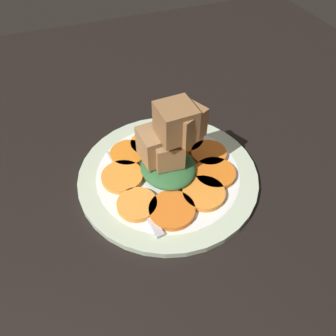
{
  "coord_description": "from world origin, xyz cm",
  "views": [
    {
      "loc": [
        31.1,
        -11.92,
        39.74
      ],
      "look_at": [
        0.0,
        0.0,
        4.1
      ],
      "focal_mm": 35.0,
      "sensor_mm": 36.0,
      "label": 1
    }
  ],
  "objects": [
    {
      "name": "carrot_slice_6",
      "position": [
        -6.72,
        -0.85,
        3.5
      ],
      "size": [
        5.8,
        5.8,
        0.8
      ],
      "primitive_type": "cylinder",
      "color": "orange",
      "rests_on": "plate"
    },
    {
      "name": "table_slab",
      "position": [
        0.0,
        0.0,
        1.0
      ],
      "size": [
        120.0,
        120.0,
        2.0
      ],
      "primitive_type": "cube",
      "color": "black",
      "rests_on": "ground"
    },
    {
      "name": "carrot_slice_4",
      "position": [
        -1.14,
        7.35,
        3.5
      ],
      "size": [
        5.63,
        5.63,
        0.8
      ],
      "primitive_type": "cylinder",
      "color": "orange",
      "rests_on": "plate"
    },
    {
      "name": "carrot_slice_1",
      "position": [
        6.93,
        -2.09,
        3.5
      ],
      "size": [
        6.34,
        6.34,
        0.8
      ],
      "primitive_type": "cylinder",
      "color": "orange",
      "rests_on": "plate"
    },
    {
      "name": "carrot_slice_3",
      "position": [
        2.99,
        6.37,
        3.5
      ],
      "size": [
        6.14,
        6.14,
        0.8
      ],
      "primitive_type": "cylinder",
      "color": "orange",
      "rests_on": "plate"
    },
    {
      "name": "carrot_slice_0",
      "position": [
        4.33,
        -6.22,
        3.5
      ],
      "size": [
        5.59,
        5.59,
        0.8
      ],
      "primitive_type": "cylinder",
      "color": "orange",
      "rests_on": "plate"
    },
    {
      "name": "center_pile",
      "position": [
        -0.35,
        0.4,
        8.19
      ],
      "size": [
        9.01,
        9.38,
        11.88
      ],
      "color": "#2D6033",
      "rests_on": "plate"
    },
    {
      "name": "fork",
      "position": [
        0.83,
        -5.74,
        3.3
      ],
      "size": [
        17.84,
        3.37,
        0.4
      ],
      "rotation": [
        0.0,
        0.0,
        0.09
      ],
      "color": "#B2B2B7",
      "rests_on": "plate"
    },
    {
      "name": "carrot_slice_8",
      "position": [
        -1.31,
        -6.75,
        3.5
      ],
      "size": [
        6.18,
        6.18,
        0.8
      ],
      "primitive_type": "cylinder",
      "color": "orange",
      "rests_on": "plate"
    },
    {
      "name": "carrot_slice_5",
      "position": [
        -5.62,
        4.91,
        3.5
      ],
      "size": [
        6.51,
        6.51,
        0.8
      ],
      "primitive_type": "cylinder",
      "color": "#D66014",
      "rests_on": "plate"
    },
    {
      "name": "carrot_slice_7",
      "position": [
        -5.71,
        -4.56,
        3.5
      ],
      "size": [
        5.66,
        5.66,
        0.8
      ],
      "primitive_type": "cylinder",
      "color": "orange",
      "rests_on": "plate"
    },
    {
      "name": "plate",
      "position": [
        0.0,
        0.0,
        2.52
      ],
      "size": [
        27.14,
        27.14,
        1.05
      ],
      "color": "beige",
      "rests_on": "table_slab"
    },
    {
      "name": "carrot_slice_2",
      "position": [
        5.86,
        3.19,
        3.5
      ],
      "size": [
        6.08,
        6.08,
        0.8
      ],
      "primitive_type": "cylinder",
      "color": "orange",
      "rests_on": "plate"
    }
  ]
}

